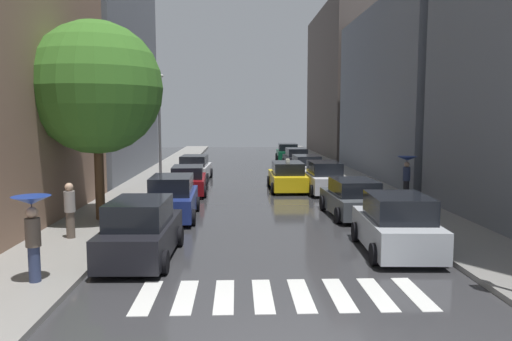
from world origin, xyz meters
name	(u,v)px	position (x,y,z in m)	size (l,w,h in m)	color
ground_plane	(253,181)	(0.00, 24.00, -0.02)	(28.00, 72.00, 0.04)	#323235
sidewalk_left	(154,180)	(-6.50, 24.00, 0.07)	(3.00, 72.00, 0.15)	gray
sidewalk_right	(350,179)	(6.50, 24.00, 0.07)	(3.00, 72.00, 0.15)	gray
crosswalk_stripes	(282,295)	(0.00, 3.07, 0.01)	(6.75, 2.20, 0.01)	silver
building_right_mid	(411,93)	(11.00, 25.55, 5.80)	(6.00, 18.15, 11.59)	slate
building_right_far	(347,83)	(11.00, 45.30, 7.82)	(6.00, 19.04, 15.64)	#564C47
parked_car_left_nearest	(141,231)	(-3.85, 6.15, 0.84)	(2.09, 4.35, 1.80)	black
parked_car_left_second	(172,199)	(-3.70, 11.98, 0.83)	(2.12, 4.45, 1.78)	navy
parked_car_left_third	(188,181)	(-3.70, 18.41, 0.73)	(2.18, 4.34, 1.54)	maroon
parked_car_left_fourth	(195,169)	(-3.83, 24.12, 0.78)	(2.20, 4.41, 1.66)	silver
parked_car_right_nearest	(397,226)	(3.85, 6.56, 0.84)	(2.30, 4.21, 1.82)	#B2B7BF
parked_car_right_second	(353,199)	(3.82, 12.11, 0.74)	(2.24, 4.29, 1.58)	#474C51
parked_car_right_third	(324,178)	(3.74, 18.62, 0.81)	(2.08, 4.63, 1.74)	silver
parked_car_right_fourth	(306,167)	(3.73, 25.41, 0.73)	(2.22, 4.54, 1.54)	silver
parked_car_right_fifth	(296,158)	(3.87, 32.17, 0.76)	(2.05, 4.45, 1.61)	black
parked_car_right_sixth	(287,153)	(3.77, 38.12, 0.78)	(2.31, 4.56, 1.67)	#0C4C2D
taxi_midroad	(287,177)	(1.83, 19.58, 0.76)	(2.09, 4.53, 1.81)	yellow
pedestrian_foreground	(70,209)	(-6.59, 8.22, 1.13)	(0.36, 0.36, 1.85)	brown
pedestrian_by_kerb	(407,169)	(7.38, 15.77, 1.62)	(0.95, 0.95, 2.07)	black
pedestrian_far_side	(32,222)	(-5.99, 3.85, 1.63)	(0.91, 0.91, 2.12)	navy
street_tree_left	(96,88)	(-6.43, 11.26, 5.27)	(5.09, 5.09, 7.68)	#513823
lamp_post_left	(159,121)	(-5.55, 20.82, 3.92)	(0.60, 0.28, 6.50)	#595B60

